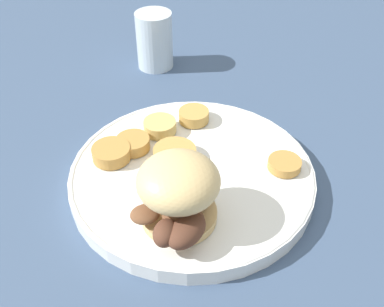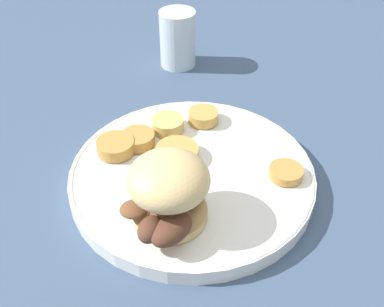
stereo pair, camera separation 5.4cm
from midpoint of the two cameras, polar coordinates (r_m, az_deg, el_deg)
ground_plane at (r=0.57m, az=2.71°, el=-3.75°), size 4.00×4.00×0.00m
dinner_plate at (r=0.56m, az=2.74°, el=-2.84°), size 0.30×0.30×0.02m
sandwich at (r=0.47m, az=0.38°, el=-5.05°), size 0.11×0.09×0.08m
potato_round_0 at (r=0.63m, az=3.91°, el=4.65°), size 0.04×0.04×0.02m
potato_round_1 at (r=0.61m, az=-0.60°, el=3.66°), size 0.04×0.04×0.02m
potato_round_2 at (r=0.57m, az=0.80°, el=-0.01°), size 0.05×0.05×0.01m
potato_round_3 at (r=0.56m, az=14.57°, el=-2.45°), size 0.04×0.04×0.01m
potato_round_4 at (r=0.58m, az=-7.08°, el=0.81°), size 0.05×0.05×0.02m
potato_round_5 at (r=0.59m, az=-4.27°, el=1.78°), size 0.04×0.04×0.02m
drinking_glass at (r=0.79m, az=0.17°, el=14.30°), size 0.06×0.06×0.10m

